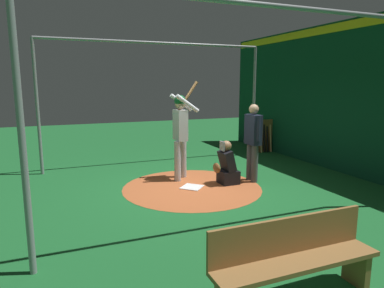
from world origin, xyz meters
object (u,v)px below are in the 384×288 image
Objects in this scene: home_plate at (192,187)px; bat_rack at (268,137)px; batter at (181,128)px; umpire at (253,138)px; catcher at (227,167)px; bench at (294,258)px.

home_plate is 4.68m from bat_rack.
home_plate is 1.40m from batter.
home_plate is 0.40× the size of bat_rack.
batter reaches higher than home_plate.
home_plate is at bearing -1.51° from umpire.
umpire is at bearing 151.91° from batter.
batter is (-0.02, -0.73, 1.19)m from home_plate.
home_plate is at bearing -1.55° from catcher.
umpire is at bearing 178.56° from catcher.
bat_rack is 0.56× the size of bench.
catcher is (-0.82, 0.02, 0.37)m from home_plate.
bat_rack is at bearing -144.26° from home_plate.
bench is (1.29, 3.94, 0.07)m from catcher.
home_plate is 4.01m from bench.
batter is 2.15× the size of bat_rack.
home_plate is 0.43× the size of catcher.
umpire is 1.67× the size of bat_rack.
batter is at bearing -95.99° from bench.
batter is 4.31m from bat_rack.
batter is at bearing -43.27° from catcher.
catcher is 0.88m from umpire.
catcher reaches higher than home_plate.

